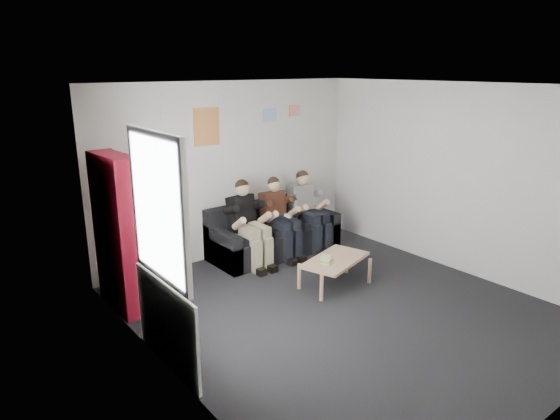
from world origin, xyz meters
The scene contains 14 objects.
room_shell centered at (0.00, 0.00, 1.35)m, with size 5.00×5.00×5.00m.
sofa centered at (0.51, 2.10, 0.29)m, with size 2.10×0.86×0.81m.
bookshelf centered at (-2.08, 1.71, 0.96)m, with size 0.29×0.87×1.93m.
coffee_table centered at (0.42, 0.56, 0.35)m, with size 1.00×0.55×0.40m.
game_cases centered at (0.24, 0.55, 0.43)m, with size 0.23×0.21×0.05m.
person_left centered at (-0.07, 1.91, 0.64)m, with size 0.40×0.85×1.29m.
person_middle centered at (0.51, 1.91, 0.63)m, with size 0.38×0.81×1.26m.
person_right centered at (1.10, 1.91, 0.64)m, with size 0.39×0.84×1.28m.
radiator centered at (-2.15, 0.20, 0.35)m, with size 0.10×0.64×0.60m.
window centered at (-2.22, 0.20, 1.03)m, with size 0.05×1.30×2.36m.
poster_large centered at (-0.40, 2.49, 2.05)m, with size 0.42×0.01×0.55m, color #E8B552.
poster_blue centered at (0.75, 2.49, 2.15)m, with size 0.25×0.01×0.20m, color #4398E5.
poster_pink centered at (1.25, 2.49, 2.20)m, with size 0.22×0.01×0.18m, color #D542AA.
poster_sign centered at (-1.00, 2.49, 2.25)m, with size 0.20×0.01×0.14m, color silver.
Camera 1 is at (-4.02, -3.96, 2.90)m, focal length 32.00 mm.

